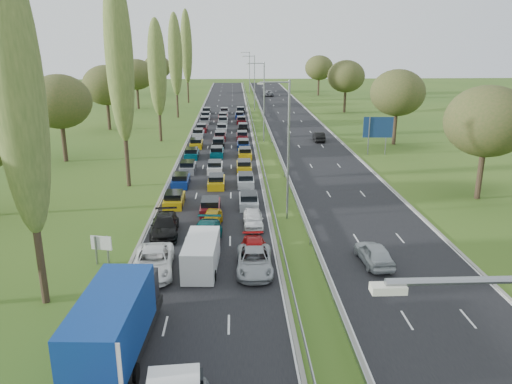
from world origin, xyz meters
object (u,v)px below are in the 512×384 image
object	(u,v)px
info_sign	(102,246)
direction_sign	(378,129)
white_van_rear	(202,253)
near_car_2	(153,262)
near_car_3	(165,226)
blue_lorry	(117,323)

from	to	relation	value
info_sign	direction_sign	world-z (taller)	direction_sign
white_van_rear	direction_sign	distance (m)	41.05
info_sign	direction_sign	bearing A→B (deg)	49.53
near_car_2	white_van_rear	xyz separation A→B (m)	(3.21, 0.59, 0.31)
near_car_3	blue_lorry	world-z (taller)	blue_lorry
blue_lorry	direction_sign	bearing A→B (deg)	63.94
direction_sign	blue_lorry	bearing A→B (deg)	-119.37
near_car_3	blue_lorry	xyz separation A→B (m)	(-0.09, -16.46, 1.25)
direction_sign	info_sign	bearing A→B (deg)	-130.47
near_car_3	white_van_rear	bearing A→B (deg)	-65.90
near_car_3	white_van_rear	world-z (taller)	white_van_rear
near_car_2	near_car_3	xyz separation A→B (m)	(-0.14, 6.88, -0.02)
white_van_rear	blue_lorry	bearing A→B (deg)	-105.53
info_sign	near_car_2	bearing A→B (deg)	-22.06
near_car_2	direction_sign	distance (m)	43.34
blue_lorry	direction_sign	xyz separation A→B (m)	(25.25, 44.86, 1.53)
info_sign	blue_lorry	bearing A→B (deg)	-72.27
near_car_3	blue_lorry	bearing A→B (deg)	-94.25
info_sign	near_car_3	bearing A→B (deg)	55.74
white_van_rear	direction_sign	bearing A→B (deg)	61.00
white_van_rear	direction_sign	xyz separation A→B (m)	(21.81, 34.69, 2.45)
info_sign	direction_sign	xyz separation A→B (m)	(28.80, 33.75, 2.20)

